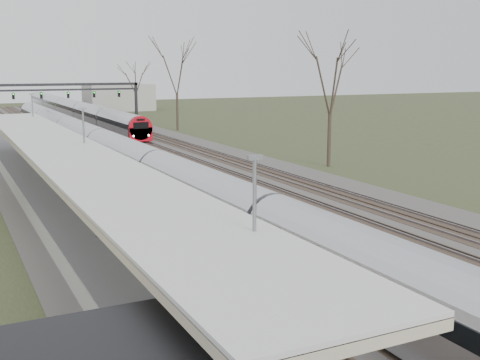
% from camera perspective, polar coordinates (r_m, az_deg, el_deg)
% --- Properties ---
extents(track_bed, '(24.00, 160.00, 0.22)m').
position_cam_1_polar(track_bed, '(56.59, -10.91, 2.20)').
color(track_bed, '#474442').
rests_on(track_bed, ground).
extents(platform, '(3.50, 69.00, 1.00)m').
position_cam_1_polar(platform, '(37.71, -17.41, -1.62)').
color(platform, '#9E9B93').
rests_on(platform, ground).
extents(canopy, '(4.10, 50.00, 3.11)m').
position_cam_1_polar(canopy, '(32.74, -16.48, 2.73)').
color(canopy, slate).
rests_on(canopy, platform).
extents(signal_gantry, '(21.00, 0.59, 6.08)m').
position_cam_1_polar(signal_gantry, '(85.36, -16.49, 8.01)').
color(signal_gantry, black).
rests_on(signal_gantry, ground).
extents(tree_east_far, '(5.00, 5.00, 10.30)m').
position_cam_1_polar(tree_east_far, '(49.97, 8.61, 9.49)').
color(tree_east_far, '#2D231C').
rests_on(tree_east_far, ground).
extents(train_near, '(2.62, 90.21, 3.05)m').
position_cam_1_polar(train_near, '(52.79, -12.96, 3.07)').
color(train_near, '#B2B4BC').
rests_on(train_near, ground).
extents(train_far, '(2.62, 75.21, 3.05)m').
position_cam_1_polar(train_far, '(101.84, -15.62, 6.48)').
color(train_far, '#B2B4BC').
rests_on(train_far, ground).
extents(passenger, '(0.54, 0.69, 1.69)m').
position_cam_1_polar(passenger, '(18.95, -7.37, -9.01)').
color(passenger, navy).
rests_on(passenger, platform).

